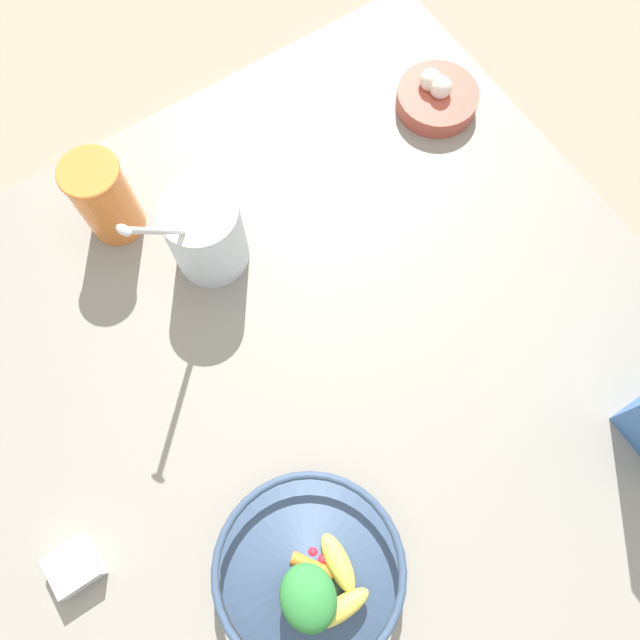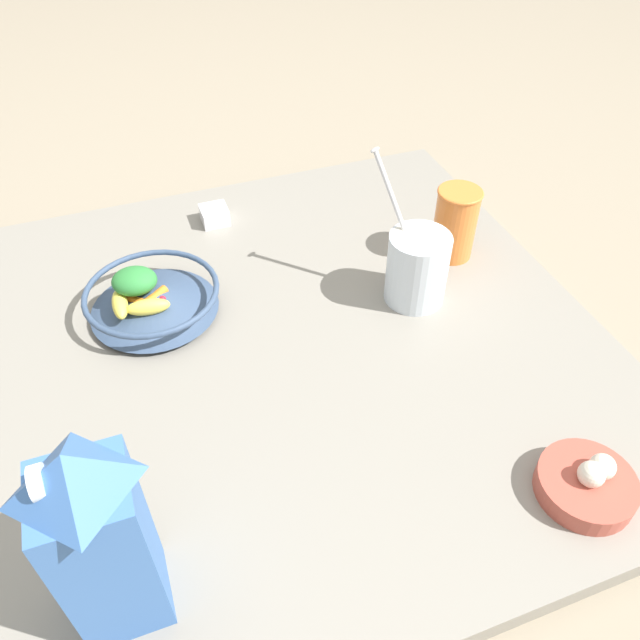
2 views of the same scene
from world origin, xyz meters
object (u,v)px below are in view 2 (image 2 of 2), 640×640
Objects in this scene: drinking_cup at (455,222)px; spice_jar at (215,216)px; garlic_bowl at (587,483)px; yogurt_tub at (417,265)px; fruit_bowl at (151,298)px; milk_carton at (100,538)px.

drinking_cup is 2.58× the size of spice_jar.
drinking_cup reaches higher than garlic_bowl.
drinking_cup is (-0.09, 0.12, -0.00)m from yogurt_tub.
fruit_bowl is 4.25× the size of spice_jar.
milk_carton is 2.06× the size of drinking_cup.
milk_carton reaches higher than yogurt_tub.
milk_carton reaches higher than drinking_cup.
garlic_bowl is (0.52, -0.09, -0.05)m from drinking_cup.
fruit_bowl reaches higher than spice_jar.
yogurt_tub is at bearing 38.23° from spice_jar.
milk_carton reaches higher than fruit_bowl.
spice_jar is at bearing 145.41° from fruit_bowl.
milk_carton is 0.81m from drinking_cup.
spice_jar is (-0.72, 0.27, -0.13)m from milk_carton.
garlic_bowl is (0.43, 0.04, -0.05)m from yogurt_tub.
milk_carton is 0.60m from garlic_bowl.
drinking_cup is 0.48m from spice_jar.
garlic_bowl is at bearing 41.02° from fruit_bowl.
yogurt_tub is (0.12, 0.44, 0.04)m from fruit_bowl.
milk_carton reaches higher than garlic_bowl.
yogurt_tub is 2.00× the size of garlic_bowl.
fruit_bowl is 1.65× the size of drinking_cup.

